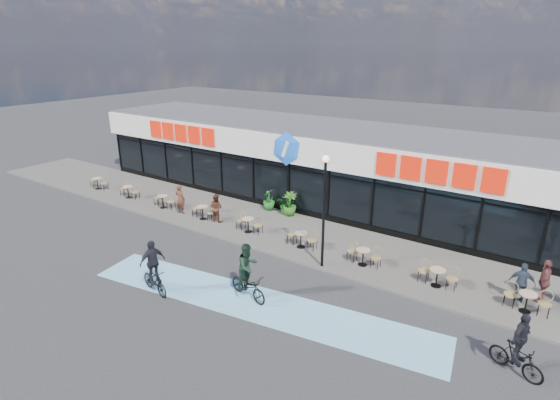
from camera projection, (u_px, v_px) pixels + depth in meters
name	position (u px, v px, depth m)	size (l,w,h in m)	color
ground	(204.00, 260.00, 19.63)	(120.00, 120.00, 0.00)	#28282B
sidewalk	(263.00, 226.00, 23.12)	(44.00, 5.00, 0.10)	#514E48
bike_lane	(255.00, 303.00, 16.35)	(14.00, 2.20, 0.01)	#6EB0D1
building	(315.00, 162.00, 26.58)	(30.60, 6.57, 4.75)	black
lamp_post	(324.00, 202.00, 17.90)	(0.28, 0.28, 4.90)	black
bistro_set_0	(99.00, 182.00, 28.78)	(1.54, 0.62, 0.90)	tan
bistro_set_1	(129.00, 190.00, 27.13)	(1.54, 0.62, 0.90)	tan
bistro_set_2	(164.00, 200.00, 25.48)	(1.54, 0.62, 0.90)	tan
bistro_set_3	(204.00, 211.00, 23.83)	(1.54, 0.62, 0.90)	tan
bistro_set_4	(249.00, 223.00, 22.19)	(1.54, 0.62, 0.90)	tan
bistro_set_5	(302.00, 238.00, 20.54)	(1.54, 0.62, 0.90)	tan
bistro_set_6	(364.00, 255.00, 18.89)	(1.54, 0.62, 0.90)	tan
bistro_set_7	(438.00, 275.00, 17.24)	(1.54, 0.62, 0.90)	tan
bistro_set_8	(527.00, 299.00, 15.59)	(1.54, 0.62, 0.90)	tan
potted_plant_left	(269.00, 199.00, 25.05)	(0.69, 0.69, 1.24)	#1B5F1D
potted_plant_mid	(287.00, 205.00, 24.38)	(1.04, 0.91, 1.16)	#164F19
potted_plant_right	(290.00, 204.00, 24.21)	(0.76, 0.76, 1.36)	#265B1A
patron_left	(180.00, 199.00, 24.44)	(0.62, 0.41, 1.70)	#4E2A1C
patron_right	(216.00, 208.00, 23.35)	(0.76, 0.59, 1.56)	#50291C
pedestrian_a	(544.00, 281.00, 16.02)	(1.00, 0.42, 1.71)	brown
pedestrian_c	(522.00, 283.00, 16.04)	(0.92, 0.38, 1.57)	#293340
cyclist_a	(248.00, 277.00, 16.40)	(2.00, 1.05, 2.26)	black
cyclist_b	(518.00, 350.00, 12.62)	(1.70, 1.03, 2.03)	black
cyclist_c	(154.00, 272.00, 16.73)	(1.77, 1.11, 2.23)	black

